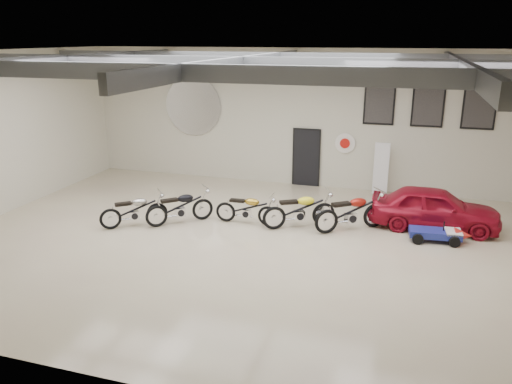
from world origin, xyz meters
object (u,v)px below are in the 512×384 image
(motorcycle_black, at_px, (180,206))
(motorcycle_yellow, at_px, (299,209))
(motorcycle_gold, at_px, (246,208))
(motorcycle_silver, at_px, (134,210))
(banner_stand, at_px, (381,169))
(vintage_car, at_px, (435,208))
(go_kart, at_px, (441,231))
(motorcycle_red, at_px, (351,211))

(motorcycle_black, distance_m, motorcycle_yellow, 3.56)
(motorcycle_gold, distance_m, motorcycle_yellow, 1.58)
(motorcycle_black, xyz_separation_m, motorcycle_yellow, (3.48, 0.71, 0.03))
(motorcycle_silver, height_order, motorcycle_yellow, motorcycle_yellow)
(banner_stand, height_order, vintage_car, banner_stand)
(banner_stand, bearing_deg, motorcycle_silver, -140.73)
(banner_stand, height_order, motorcycle_yellow, banner_stand)
(motorcycle_silver, bearing_deg, vintage_car, -23.55)
(banner_stand, relative_size, motorcycle_yellow, 0.87)
(motorcycle_silver, xyz_separation_m, motorcycle_yellow, (4.67, 1.32, 0.06))
(go_kart, bearing_deg, motorcycle_red, 172.19)
(motorcycle_yellow, distance_m, vintage_car, 3.92)
(motorcycle_yellow, bearing_deg, motorcycle_black, 161.94)
(motorcycle_silver, distance_m, motorcycle_red, 6.34)
(go_kart, bearing_deg, motorcycle_silver, -175.52)
(banner_stand, bearing_deg, motorcycle_black, -138.76)
(motorcycle_black, xyz_separation_m, motorcycle_gold, (1.92, 0.55, -0.04))
(motorcycle_yellow, xyz_separation_m, motorcycle_red, (1.47, 0.21, 0.02))
(go_kart, relative_size, vintage_car, 0.46)
(motorcycle_silver, xyz_separation_m, motorcycle_red, (6.15, 1.53, 0.07))
(banner_stand, distance_m, motorcycle_black, 7.21)
(banner_stand, xyz_separation_m, motorcycle_black, (-5.53, -4.60, -0.41))
(motorcycle_yellow, distance_m, go_kart, 3.93)
(vintage_car, bearing_deg, motorcycle_red, 110.72)
(banner_stand, distance_m, motorcycle_yellow, 4.42)
(banner_stand, relative_size, motorcycle_red, 0.84)
(motorcycle_black, relative_size, go_kart, 1.22)
(vintage_car, bearing_deg, go_kart, -171.55)
(vintage_car, bearing_deg, banner_stand, 31.21)
(motorcycle_silver, height_order, motorcycle_red, motorcycle_red)
(vintage_car, bearing_deg, motorcycle_gold, 102.94)
(motorcycle_yellow, height_order, go_kart, motorcycle_yellow)
(motorcycle_gold, bearing_deg, motorcycle_red, 5.97)
(motorcycle_black, bearing_deg, motorcycle_yellow, -31.04)
(go_kart, distance_m, vintage_car, 1.07)
(motorcycle_yellow, xyz_separation_m, vintage_car, (3.77, 1.09, 0.06))
(motorcycle_black, bearing_deg, vintage_car, -28.62)
(motorcycle_red, xyz_separation_m, go_kart, (2.45, -0.13, -0.28))
(motorcycle_gold, height_order, vintage_car, vintage_car)
(motorcycle_gold, bearing_deg, motorcycle_yellow, 4.97)
(motorcycle_silver, distance_m, vintage_car, 8.78)
(motorcycle_yellow, height_order, vintage_car, vintage_car)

